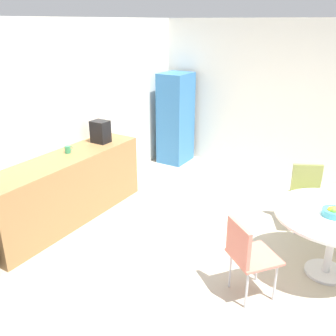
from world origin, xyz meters
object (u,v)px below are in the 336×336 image
round_table (335,223)px  chair_olive (307,189)px  mug_green (100,138)px  coffee_maker (100,132)px  fruit_bowl (334,212)px  mug_white (68,149)px  chair_coral (246,251)px  locker_cabinet (176,118)px

round_table → chair_olive: size_ratio=1.49×
mug_green → coffee_maker: size_ratio=0.40×
fruit_bowl → mug_green: mug_green is taller
chair_olive → coffee_maker: (-0.75, 2.80, 0.54)m
chair_olive → coffee_maker: size_ratio=2.59×
mug_white → chair_olive: bearing=-65.0°
round_table → mug_white: mug_white is taller
chair_olive → mug_green: bearing=103.7°
chair_coral → fruit_bowl: 1.00m
fruit_bowl → coffee_maker: size_ratio=0.71×
coffee_maker → chair_coral: bearing=-110.8°
chair_olive → chair_coral: 1.75m
chair_coral → coffee_maker: size_ratio=2.59×
locker_cabinet → mug_green: locker_cabinet is taller
round_table → chair_olive: chair_olive is taller
round_table → chair_olive: (0.93, 0.46, -0.09)m
mug_white → coffee_maker: size_ratio=0.40×
locker_cabinet → mug_green: bearing=175.3°
mug_green → coffee_maker: (-0.05, -0.06, 0.11)m
chair_olive → mug_green: mug_green is taller
chair_coral → fruit_bowl: bearing=-40.2°
chair_coral → mug_white: (0.40, 2.68, 0.43)m
chair_coral → coffee_maker: (0.99, 2.61, 0.54)m
coffee_maker → mug_green: bearing=49.6°
locker_cabinet → coffee_maker: size_ratio=5.25×
locker_cabinet → mug_white: 2.59m
chair_olive → locker_cabinet: bearing=65.2°
coffee_maker → round_table: bearing=-93.2°
coffee_maker → chair_olive: bearing=-75.0°
locker_cabinet → coffee_maker: 2.01m
mug_white → chair_coral: bearing=-98.5°
mug_white → coffee_maker: coffee_maker is taller
chair_olive → fruit_bowl: 1.12m
chair_coral → fruit_bowl: fruit_bowl is taller
locker_cabinet → mug_green: size_ratio=13.02×
round_table → chair_olive: bearing=26.2°
mug_green → coffee_maker: bearing=-130.4°
locker_cabinet → coffee_maker: locker_cabinet is taller
locker_cabinet → mug_white: bearing=176.2°
locker_cabinet → round_table: 3.84m
chair_olive → mug_white: bearing=115.0°
mug_white → round_table: bearing=-83.0°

